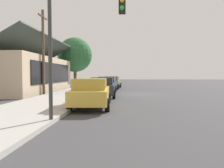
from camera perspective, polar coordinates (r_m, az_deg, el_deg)
ground_plane at (r=19.14m, az=6.45°, el=-2.81°), size 120.00×120.00×0.00m
sidewalk_curb at (r=19.69m, az=-10.07°, el=-2.45°), size 60.00×4.20×0.16m
car_mustard at (r=11.46m, az=-5.71°, el=-2.34°), size 4.91×2.28×1.59m
car_charcoal at (r=16.68m, az=-2.57°, el=-0.79°), size 4.64×2.23×1.59m
car_navy at (r=22.44m, az=-1.22°, el=0.09°), size 4.86×2.16×1.59m
car_olive at (r=27.61m, az=0.19°, el=0.56°), size 4.80×2.25×1.59m
storefront_building at (r=23.73m, az=-24.09°, el=2.72°), size 13.52×7.49×5.64m
shade_tree at (r=31.00m, az=-10.23°, el=7.93°), size 5.03×5.03×7.24m
traffic_light_main at (r=7.68m, az=-9.19°, el=15.28°), size 0.37×2.79×5.20m
utility_pole_wooden at (r=19.47m, az=-18.52°, el=8.74°), size 1.80×0.24×7.50m
fire_hydrant_red at (r=16.95m, az=-7.49°, el=-1.83°), size 0.22×0.22×0.71m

